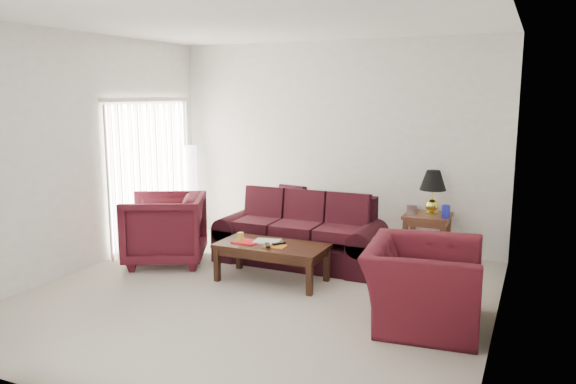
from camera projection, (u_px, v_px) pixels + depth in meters
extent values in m
plane|color=beige|center=(257.00, 296.00, 6.30)|extent=(5.00, 5.00, 0.00)
cube|color=silver|center=(151.00, 174.00, 8.27)|extent=(0.10, 2.00, 2.16)
cube|color=black|center=(291.00, 199.00, 8.24)|extent=(0.44, 0.27, 0.43)
cube|color=#BCBCC0|center=(412.00, 210.00, 7.49)|extent=(0.14, 0.09, 0.13)
cylinder|color=#161A94|center=(446.00, 212.00, 7.28)|extent=(0.12, 0.12, 0.17)
cube|color=silver|center=(417.00, 206.00, 7.71)|extent=(0.15, 0.18, 0.05)
imported|color=#3F0E17|center=(165.00, 229.00, 7.46)|extent=(1.36, 1.35, 0.93)
imported|color=#471019|center=(423.00, 284.00, 5.50)|extent=(1.19, 1.33, 0.80)
cube|color=red|center=(246.00, 242.00, 6.79)|extent=(0.30, 0.23, 0.02)
cube|color=white|center=(267.00, 241.00, 6.82)|extent=(0.35, 0.28, 0.02)
cube|color=orange|center=(275.00, 246.00, 6.61)|extent=(0.25, 0.19, 0.01)
cube|color=black|center=(268.00, 245.00, 6.57)|extent=(0.14, 0.18, 0.02)
cube|color=black|center=(279.00, 243.00, 6.66)|extent=(0.13, 0.17, 0.02)
cylinder|color=gold|center=(241.00, 238.00, 6.79)|extent=(0.09, 0.09, 0.13)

